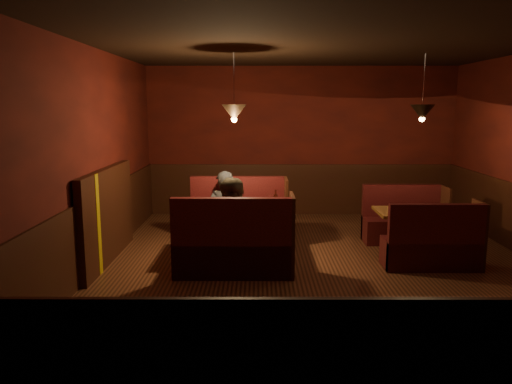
{
  "coord_description": "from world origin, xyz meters",
  "views": [
    {
      "loc": [
        -0.84,
        -6.32,
        2.14
      ],
      "look_at": [
        -0.87,
        0.56,
        0.95
      ],
      "focal_mm": 35.0,
      "sensor_mm": 36.0,
      "label": 1
    }
  ],
  "objects_px": {
    "main_table": "(236,218)",
    "second_table": "(416,222)",
    "main_bench_far": "(239,222)",
    "second_bench_near": "(434,248)",
    "diner_a": "(225,197)",
    "diner_b": "(235,212)",
    "second_bench_far": "(404,224)",
    "main_bench_near": "(235,251)"
  },
  "relations": [
    {
      "from": "main_table",
      "to": "second_bench_far",
      "type": "relative_size",
      "value": 1.09
    },
    {
      "from": "second_bench_near",
      "to": "main_table",
      "type": "bearing_deg",
      "value": 169.14
    },
    {
      "from": "main_bench_far",
      "to": "diner_b",
      "type": "distance_m",
      "value": 1.46
    },
    {
      "from": "main_bench_near",
      "to": "diner_a",
      "type": "distance_m",
      "value": 1.55
    },
    {
      "from": "main_table",
      "to": "main_bench_near",
      "type": "bearing_deg",
      "value": -88.79
    },
    {
      "from": "second_bench_far",
      "to": "diner_a",
      "type": "bearing_deg",
      "value": -176.52
    },
    {
      "from": "main_table",
      "to": "main_bench_near",
      "type": "relative_size",
      "value": 0.91
    },
    {
      "from": "second_bench_far",
      "to": "diner_b",
      "type": "relative_size",
      "value": 0.8
    },
    {
      "from": "main_bench_far",
      "to": "main_bench_near",
      "type": "bearing_deg",
      "value": -90.0
    },
    {
      "from": "second_bench_far",
      "to": "second_bench_near",
      "type": "height_order",
      "value": "same"
    },
    {
      "from": "diner_a",
      "to": "diner_b",
      "type": "xyz_separation_m",
      "value": [
        0.22,
        -1.29,
        0.03
      ]
    },
    {
      "from": "main_bench_near",
      "to": "second_bench_near",
      "type": "xyz_separation_m",
      "value": [
        2.62,
        0.28,
        -0.04
      ]
    },
    {
      "from": "second_bench_near",
      "to": "diner_b",
      "type": "xyz_separation_m",
      "value": [
        -2.62,
        -0.1,
        0.5
      ]
    },
    {
      "from": "main_bench_far",
      "to": "second_bench_near",
      "type": "distance_m",
      "value": 2.92
    },
    {
      "from": "main_bench_far",
      "to": "second_bench_near",
      "type": "height_order",
      "value": "main_bench_far"
    },
    {
      "from": "main_table",
      "to": "second_bench_near",
      "type": "distance_m",
      "value": 2.7
    },
    {
      "from": "second_bench_near",
      "to": "diner_a",
      "type": "bearing_deg",
      "value": 157.13
    },
    {
      "from": "second_table",
      "to": "main_table",
      "type": "bearing_deg",
      "value": -176.1
    },
    {
      "from": "second_bench_near",
      "to": "second_table",
      "type": "bearing_deg",
      "value": 92.2
    },
    {
      "from": "main_bench_near",
      "to": "second_table",
      "type": "bearing_deg",
      "value": 20.39
    },
    {
      "from": "second_bench_far",
      "to": "diner_a",
      "type": "relative_size",
      "value": 0.84
    },
    {
      "from": "main_table",
      "to": "second_table",
      "type": "xyz_separation_m",
      "value": [
        2.61,
        0.18,
        -0.09
      ]
    },
    {
      "from": "diner_a",
      "to": "main_bench_near",
      "type": "bearing_deg",
      "value": 100.12
    },
    {
      "from": "main_bench_near",
      "to": "diner_b",
      "type": "relative_size",
      "value": 0.96
    },
    {
      "from": "main_bench_near",
      "to": "second_table",
      "type": "height_order",
      "value": "main_bench_near"
    },
    {
      "from": "second_bench_near",
      "to": "diner_b",
      "type": "height_order",
      "value": "diner_b"
    },
    {
      "from": "main_bench_far",
      "to": "diner_a",
      "type": "xyz_separation_m",
      "value": [
        -0.21,
        -0.1,
        0.43
      ]
    },
    {
      "from": "second_bench_far",
      "to": "second_bench_near",
      "type": "xyz_separation_m",
      "value": [
        0.0,
        -1.37,
        0.0
      ]
    },
    {
      "from": "main_bench_far",
      "to": "second_table",
      "type": "height_order",
      "value": "main_bench_far"
    },
    {
      "from": "main_table",
      "to": "second_table",
      "type": "height_order",
      "value": "main_table"
    },
    {
      "from": "main_bench_far",
      "to": "second_table",
      "type": "relative_size",
      "value": 1.33
    },
    {
      "from": "second_table",
      "to": "diner_b",
      "type": "bearing_deg",
      "value": -163.22
    },
    {
      "from": "main_bench_far",
      "to": "second_bench_far",
      "type": "height_order",
      "value": "main_bench_far"
    },
    {
      "from": "second_bench_far",
      "to": "main_table",
      "type": "bearing_deg",
      "value": -161.9
    },
    {
      "from": "main_table",
      "to": "main_bench_far",
      "type": "relative_size",
      "value": 0.91
    },
    {
      "from": "main_table",
      "to": "main_bench_far",
      "type": "xyz_separation_m",
      "value": [
        0.02,
        0.79,
        -0.24
      ]
    },
    {
      "from": "second_bench_far",
      "to": "main_bench_near",
      "type": "bearing_deg",
      "value": -147.83
    },
    {
      "from": "main_bench_far",
      "to": "main_table",
      "type": "bearing_deg",
      "value": -91.21
    },
    {
      "from": "main_bench_far",
      "to": "second_bench_near",
      "type": "xyz_separation_m",
      "value": [
        2.62,
        -1.29,
        -0.04
      ]
    },
    {
      "from": "second_bench_far",
      "to": "second_bench_near",
      "type": "relative_size",
      "value": 1.0
    },
    {
      "from": "main_bench_far",
      "to": "second_table",
      "type": "distance_m",
      "value": 2.67
    },
    {
      "from": "second_bench_far",
      "to": "diner_a",
      "type": "height_order",
      "value": "diner_a"
    }
  ]
}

